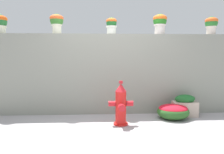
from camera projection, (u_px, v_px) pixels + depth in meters
The scene contains 10 objects.
ground_plane at pixel (112, 132), 3.57m from camera, with size 24.00×24.00×0.00m, color #9A9598.
stone_wall at pixel (109, 74), 4.76m from camera, with size 5.14×0.33×1.70m, color gray.
potted_plant_0 at pixel (0, 22), 4.55m from camera, with size 0.31×0.31×0.40m.
potted_plant_1 at pixel (57, 21), 4.62m from camera, with size 0.29×0.29×0.42m.
potted_plant_2 at pixel (111, 24), 4.62m from camera, with size 0.23×0.23×0.35m.
potted_plant_3 at pixel (160, 22), 4.74m from camera, with size 0.30×0.30×0.45m.
potted_plant_4 at pixel (211, 24), 4.75m from camera, with size 0.28×0.28×0.39m.
fire_hydrant at pixel (121, 105), 3.93m from camera, with size 0.44×0.37×0.80m.
flower_bush_left at pixel (173, 111), 4.33m from camera, with size 0.63×0.57×0.30m.
planter_box at pixel (185, 106), 4.50m from camera, with size 0.49×0.27×0.45m.
Camera 1 is at (-0.19, -3.45, 1.25)m, focal length 35.06 mm.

